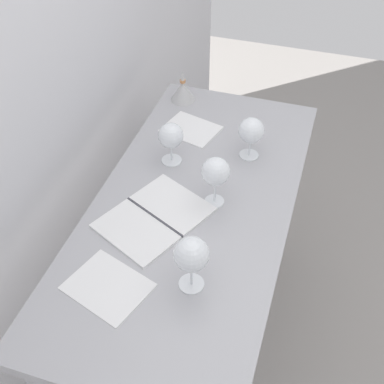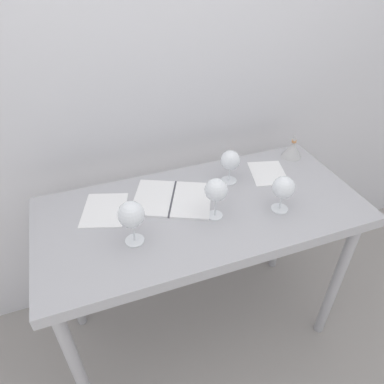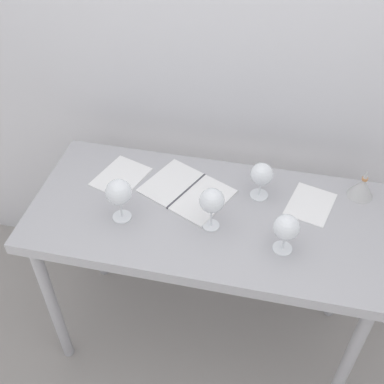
{
  "view_description": "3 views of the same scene",
  "coord_description": "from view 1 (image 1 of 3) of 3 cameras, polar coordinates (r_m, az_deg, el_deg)",
  "views": [
    {
      "loc": [
        -1.14,
        -0.36,
        2.07
      ],
      "look_at": [
        0.01,
        0.0,
        0.94
      ],
      "focal_mm": 46.71,
      "sensor_mm": 36.0,
      "label": 1
    },
    {
      "loc": [
        -0.44,
        -1.08,
        1.87
      ],
      "look_at": [
        -0.04,
        0.01,
        0.99
      ],
      "focal_mm": 32.92,
      "sensor_mm": 36.0,
      "label": 2
    },
    {
      "loc": [
        0.23,
        -1.31,
        2.26
      ],
      "look_at": [
        -0.07,
        0.03,
        0.96
      ],
      "focal_mm": 44.88,
      "sensor_mm": 36.0,
      "label": 3
    }
  ],
  "objects": [
    {
      "name": "ground_plane",
      "position": [
        2.4,
        -0.06,
        -16.82
      ],
      "size": [
        6.0,
        6.0,
        0.0
      ],
      "primitive_type": "plane",
      "color": "gray"
    },
    {
      "name": "back_wall",
      "position": [
        1.62,
        -17.27,
        12.68
      ],
      "size": [
        3.8,
        0.04,
        2.6
      ],
      "primitive_type": "cube",
      "color": "silver",
      "rests_on": "ground_plane"
    },
    {
      "name": "steel_counter",
      "position": [
        1.75,
        0.11,
        -3.77
      ],
      "size": [
        1.4,
        0.65,
        0.9
      ],
      "color": "#A7A7AC",
      "rests_on": "ground_plane"
    },
    {
      "name": "wine_glass_near_left",
      "position": [
        1.36,
        -0.07,
        -7.23
      ],
      "size": [
        0.1,
        0.1,
        0.18
      ],
      "color": "white",
      "rests_on": "steel_counter"
    },
    {
      "name": "wine_glass_far_right",
      "position": [
        1.78,
        -2.43,
        6.34
      ],
      "size": [
        0.09,
        0.09,
        0.16
      ],
      "color": "white",
      "rests_on": "steel_counter"
    },
    {
      "name": "wine_glass_near_right",
      "position": [
        1.81,
        6.78,
        6.9
      ],
      "size": [
        0.09,
        0.09,
        0.16
      ],
      "color": "white",
      "rests_on": "steel_counter"
    },
    {
      "name": "wine_glass_near_center",
      "position": [
        1.6,
        2.72,
        2.25
      ],
      "size": [
        0.09,
        0.09,
        0.18
      ],
      "color": "white",
      "rests_on": "steel_counter"
    },
    {
      "name": "open_notebook",
      "position": [
        1.63,
        -4.34,
        -2.89
      ],
      "size": [
        0.41,
        0.37,
        0.01
      ],
      "rotation": [
        0.0,
        0.0,
        -0.44
      ],
      "color": "white",
      "rests_on": "steel_counter"
    },
    {
      "name": "tasting_sheet_upper",
      "position": [
        2.0,
        -0.12,
        7.22
      ],
      "size": [
        0.21,
        0.24,
        0.0
      ],
      "primitive_type": "cube",
      "rotation": [
        0.0,
        0.0,
        -0.26
      ],
      "color": "white",
      "rests_on": "steel_counter"
    },
    {
      "name": "tasting_sheet_lower",
      "position": [
        1.47,
        -9.6,
        -10.58
      ],
      "size": [
        0.24,
        0.27,
        0.0
      ],
      "primitive_type": "cube",
      "rotation": [
        0.0,
        0.0,
        -0.32
      ],
      "color": "white",
      "rests_on": "steel_counter"
    },
    {
      "name": "decanter_funnel",
      "position": [
        2.15,
        -1.05,
        11.48
      ],
      "size": [
        0.1,
        0.1,
        0.14
      ],
      "color": "#B4B4B4",
      "rests_on": "steel_counter"
    }
  ]
}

